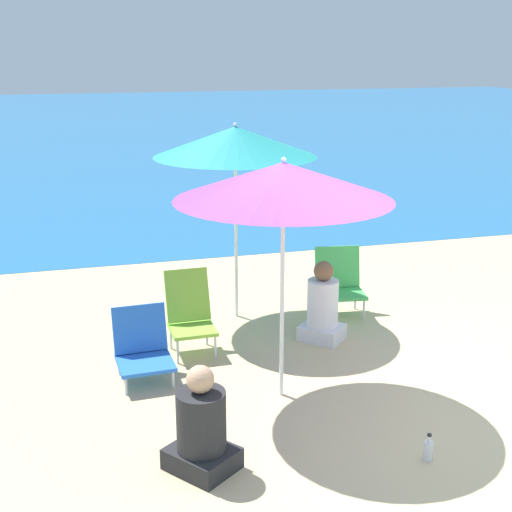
{
  "coord_description": "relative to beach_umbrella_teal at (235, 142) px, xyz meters",
  "views": [
    {
      "loc": [
        -2.86,
        -4.6,
        2.97
      ],
      "look_at": [
        -1.05,
        1.85,
        1.0
      ],
      "focal_mm": 50.0,
      "sensor_mm": 36.0,
      "label": 1
    }
  ],
  "objects": [
    {
      "name": "beach_umbrella_teal",
      "position": [
        0.0,
        0.0,
        0.0
      ],
      "size": [
        1.77,
        1.77,
        2.2
      ],
      "color": "white",
      "rests_on": "ground"
    },
    {
      "name": "water_bottle",
      "position": [
        0.65,
        -3.28,
        -1.91
      ],
      "size": [
        0.07,
        0.07,
        0.22
      ],
      "color": "silver",
      "rests_on": "ground"
    },
    {
      "name": "beach_chair_blue",
      "position": [
        -1.22,
        -1.28,
        -1.7
      ],
      "size": [
        0.52,
        0.59,
        0.65
      ],
      "rotation": [
        0.0,
        0.0,
        0.05
      ],
      "color": "silver",
      "rests_on": "ground"
    },
    {
      "name": "beach_umbrella_purple",
      "position": [
        -0.09,
        -1.98,
        -0.08
      ],
      "size": [
        1.82,
        1.82,
        2.12
      ],
      "color": "white",
      "rests_on": "ground"
    },
    {
      "name": "person_seated_near",
      "position": [
        -1.0,
        -2.93,
        -1.67
      ],
      "size": [
        0.6,
        0.61,
        0.82
      ],
      "rotation": [
        0.0,
        0.0,
        0.64
      ],
      "color": "#262628",
      "rests_on": "ground"
    },
    {
      "name": "beach_chair_lime",
      "position": [
        -0.68,
        -0.79,
        -1.58
      ],
      "size": [
        0.45,
        0.54,
        0.81
      ],
      "rotation": [
        0.0,
        0.0,
        0.02
      ],
      "color": "silver",
      "rests_on": "ground"
    },
    {
      "name": "person_seated_far",
      "position": [
        0.7,
        -0.91,
        -1.64
      ],
      "size": [
        0.55,
        0.55,
        0.86
      ],
      "rotation": [
        0.0,
        0.0,
        0.78
      ],
      "color": "silver",
      "rests_on": "ground"
    },
    {
      "name": "beach_chair_green",
      "position": [
        1.17,
        -0.21,
        -1.6
      ],
      "size": [
        0.59,
        0.57,
        0.76
      ],
      "rotation": [
        0.0,
        0.0,
        -0.15
      ],
      "color": "silver",
      "rests_on": "ground"
    },
    {
      "name": "ground_plane",
      "position": [
        1.0,
        -2.84,
        -1.99
      ],
      "size": [
        60.0,
        60.0,
        0.0
      ],
      "primitive_type": "plane",
      "color": "#C6B284"
    },
    {
      "name": "sea_water",
      "position": [
        1.0,
        22.36,
        -1.99
      ],
      "size": [
        60.0,
        40.0,
        0.01
      ],
      "color": "#23669E",
      "rests_on": "ground"
    }
  ]
}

